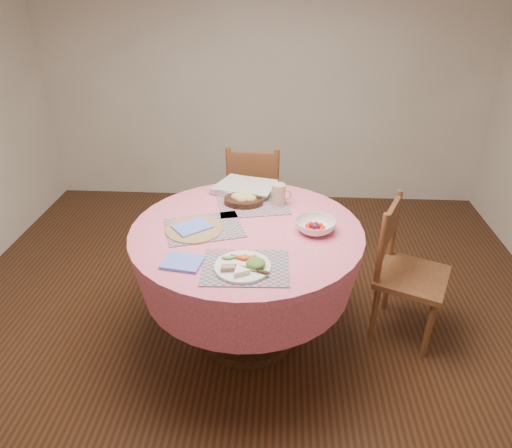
# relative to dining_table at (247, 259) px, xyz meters

# --- Properties ---
(ground) EXTENTS (4.00, 4.00, 0.00)m
(ground) POSITION_rel_dining_table_xyz_m (0.00, 0.00, -0.56)
(ground) COLOR #331C0F
(ground) RESTS_ON ground
(room_envelope) EXTENTS (4.01, 4.01, 2.71)m
(room_envelope) POSITION_rel_dining_table_xyz_m (0.00, 0.00, 1.16)
(room_envelope) COLOR silver
(room_envelope) RESTS_ON ground
(dining_table) EXTENTS (1.24, 1.24, 0.75)m
(dining_table) POSITION_rel_dining_table_xyz_m (0.00, 0.00, 0.00)
(dining_table) COLOR #FF7783
(dining_table) RESTS_ON ground
(chair_right) EXTENTS (0.50, 0.51, 0.85)m
(chair_right) POSITION_rel_dining_table_xyz_m (0.90, 0.12, -0.11)
(chair_right) COLOR brown
(chair_right) RESTS_ON ground
(chair_back) EXTENTS (0.43, 0.42, 0.89)m
(chair_back) POSITION_rel_dining_table_xyz_m (-0.02, 0.99, -0.09)
(chair_back) COLOR brown
(chair_back) RESTS_ON ground
(placemat_front) EXTENTS (0.41, 0.31, 0.01)m
(placemat_front) POSITION_rel_dining_table_xyz_m (0.02, -0.37, 0.20)
(placemat_front) COLOR #147363
(placemat_front) RESTS_ON dining_table
(placemat_left) EXTENTS (0.47, 0.41, 0.01)m
(placemat_left) POSITION_rel_dining_table_xyz_m (-0.22, -0.01, 0.20)
(placemat_left) COLOR #147363
(placemat_left) RESTS_ON dining_table
(placemat_back) EXTENTS (0.45, 0.37, 0.01)m
(placemat_back) POSITION_rel_dining_table_xyz_m (0.02, 0.28, 0.20)
(placemat_back) COLOR #147363
(placemat_back) RESTS_ON dining_table
(wicker_trivet) EXTENTS (0.30, 0.30, 0.01)m
(wicker_trivet) POSITION_rel_dining_table_xyz_m (-0.27, -0.03, 0.20)
(wicker_trivet) COLOR olive
(wicker_trivet) RESTS_ON dining_table
(napkin_near) EXTENTS (0.20, 0.17, 0.01)m
(napkin_near) POSITION_rel_dining_table_xyz_m (-0.27, -0.35, 0.20)
(napkin_near) COLOR #607EF9
(napkin_near) RESTS_ON dining_table
(napkin_far) EXTENTS (0.23, 0.22, 0.01)m
(napkin_far) POSITION_rel_dining_table_xyz_m (-0.29, -0.03, 0.21)
(napkin_far) COLOR #607EF9
(napkin_far) RESTS_ON placemat_left
(dinner_plate) EXTENTS (0.26, 0.26, 0.05)m
(dinner_plate) POSITION_rel_dining_table_xyz_m (0.02, -0.38, 0.22)
(dinner_plate) COLOR white
(dinner_plate) RESTS_ON placemat_front
(bread_bowl) EXTENTS (0.23, 0.23, 0.08)m
(bread_bowl) POSITION_rel_dining_table_xyz_m (-0.04, 0.29, 0.23)
(bread_bowl) COLOR black
(bread_bowl) RESTS_ON placemat_back
(latte_mug) EXTENTS (0.12, 0.08, 0.12)m
(latte_mug) POSITION_rel_dining_table_xyz_m (0.17, 0.30, 0.26)
(latte_mug) COLOR tan
(latte_mug) RESTS_ON placemat_back
(fruit_bowl) EXTENTS (0.23, 0.23, 0.07)m
(fruit_bowl) POSITION_rel_dining_table_xyz_m (0.36, -0.01, 0.23)
(fruit_bowl) COLOR white
(fruit_bowl) RESTS_ON dining_table
(newspaper_stack) EXTENTS (0.42, 0.38, 0.04)m
(newspaper_stack) POSITION_rel_dining_table_xyz_m (-0.04, 0.46, 0.22)
(newspaper_stack) COLOR silver
(newspaper_stack) RESTS_ON dining_table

